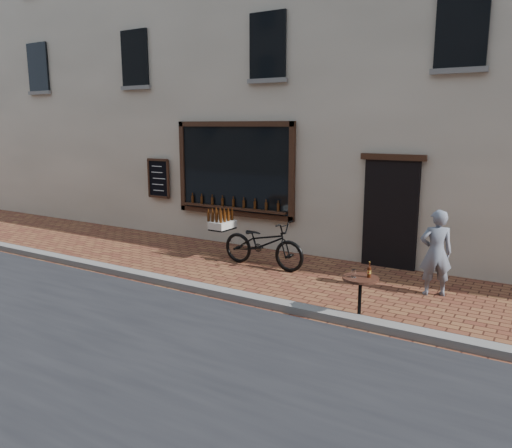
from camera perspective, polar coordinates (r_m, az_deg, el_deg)
The scene contains 6 objects.
ground at distance 8.52m, azimuth -4.77°, elevation -8.57°, with size 90.00×90.00×0.00m, color brown.
kerb at distance 8.65m, azimuth -3.98°, elevation -7.82°, with size 90.00×0.25×0.12m, color slate.
shop_building at distance 13.96m, azimuth 11.82°, elevation 19.73°, with size 28.00×6.20×10.00m.
cargo_bicycle at distance 10.25m, azimuth 0.64°, elevation -2.14°, with size 2.27×0.74×1.07m.
bistro_table at distance 7.58m, azimuth 11.83°, elevation -7.39°, with size 0.54×0.54×0.92m.
pedestrian at distance 9.03m, azimuth 19.87°, elevation -3.11°, with size 0.55×0.36×1.50m, color slate.
Camera 1 is at (4.77, -6.45, 2.88)m, focal length 35.00 mm.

